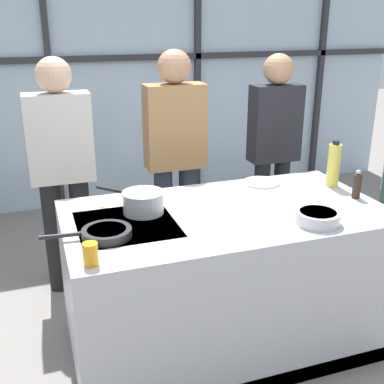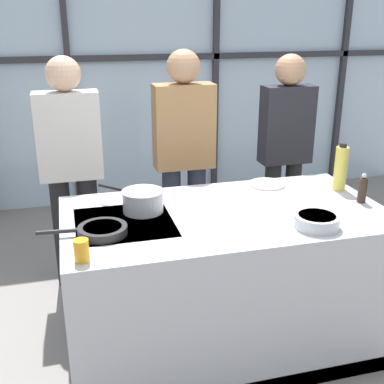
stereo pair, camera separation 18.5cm
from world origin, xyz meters
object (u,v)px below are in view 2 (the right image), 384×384
Objects in this scene: spectator_center_left at (184,151)px; mixing_bowl at (317,221)px; white_plate at (267,184)px; oil_bottle at (341,168)px; saucepan at (143,200)px; pepper_grinder at (363,189)px; spectator_center_right at (285,146)px; juice_glass_near at (82,251)px; frying_pan at (101,230)px; spectator_far_left at (71,162)px.

spectator_center_left is 7.21× the size of mixing_bowl.
white_plate is 0.78× the size of oil_bottle.
white_plate is at bearing 15.52° from saucepan.
pepper_grinder is at bearing -45.66° from white_plate.
mixing_bowl is at bearing -130.78° from oil_bottle.
spectator_center_right is at bearing -180.00° from spectator_center_left.
spectator_center_left is 0.83m from spectator_center_right.
mixing_bowl is 1.33× the size of pepper_grinder.
mixing_bowl is at bearing 3.21° from juice_glass_near.
saucepan is (0.25, 0.25, 0.04)m from frying_pan.
juice_glass_near is (-0.11, -0.27, 0.03)m from frying_pan.
spectator_center_right is 1.90m from frying_pan.
spectator_center_left is at bearing -180.00° from spectator_far_left.
spectator_far_left is 7.11× the size of white_plate.
mixing_bowl is 0.66m from oil_bottle.
frying_pan is at bearing -135.44° from saucepan.
spectator_far_left is at bearing 90.33° from juice_glass_near.
mixing_bowl is at bearing 106.59° from spectator_center_left.
oil_bottle is (1.53, 0.30, 0.12)m from frying_pan.
oil_bottle reaches higher than saucepan.
white_plate is (1.12, 0.49, -0.02)m from frying_pan.
spectator_center_right reaches higher than pepper_grinder.
juice_glass_near is (-1.65, -1.38, -0.03)m from spectator_center_right.
oil_bottle is (0.82, -0.82, 0.05)m from spectator_center_left.
spectator_center_left is at bearing 62.17° from saucepan.
pepper_grinder is at bearing 128.16° from spectator_center_left.
spectator_center_right is at bearing 89.44° from oil_bottle.
spectator_far_left is 1.65m from spectator_center_right.
spectator_center_right is 4.71× the size of saucepan.
spectator_center_left is 9.58× the size of pepper_grinder.
mixing_bowl is (0.85, -0.45, -0.03)m from saucepan.
saucepan is at bearing 62.17° from spectator_center_left.
pepper_grinder is (1.29, -0.19, 0.01)m from saucepan.
spectator_far_left is 1.01× the size of spectator_center_right.
spectator_far_left is 1.84m from oil_bottle.
saucepan is 0.63m from juice_glass_near.
spectator_center_left reaches higher than frying_pan.
frying_pan is at bearing 95.95° from spectator_far_left.
juice_glass_near is (-1.65, -0.33, -0.03)m from pepper_grinder.
juice_glass_near is (-1.64, -0.56, -0.09)m from oil_bottle.
white_plate is 0.61m from pepper_grinder.
saucepan is 1.49× the size of mixing_bowl.
pepper_grinder is at bearing 11.20° from juice_glass_near.
oil_bottle is (0.43, 0.50, 0.11)m from mixing_bowl.
juice_glass_near is at bearing -161.01° from oil_bottle.
white_plate is 1.00× the size of mixing_bowl.
saucepan is 3.37× the size of juice_glass_near.
pepper_grinder is (1.66, -1.06, 0.01)m from spectator_far_left.
oil_bottle is at bearing 89.44° from spectator_center_right.
oil_bottle is 1.69× the size of pepper_grinder.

